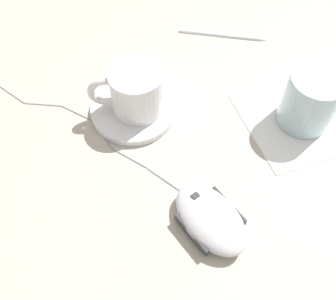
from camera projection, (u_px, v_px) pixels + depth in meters
The scene contains 8 objects.
ground_plane at pixel (228, 127), 0.53m from camera, with size 3.00×3.00×0.00m, color #B2A899.
saucer at pixel (134, 109), 0.55m from camera, with size 0.12×0.12×0.01m, color white.
coffee_cup at pixel (135, 91), 0.51m from camera, with size 0.08×0.09×0.07m.
computer_mouse at pixel (210, 219), 0.44m from camera, with size 0.11×0.07×0.03m.
mouse_cable at pixel (85, 128), 0.53m from camera, with size 0.32×0.08×0.00m.
napkin_under_glass at pixel (297, 117), 0.54m from camera, with size 0.15×0.15×0.00m, color white.
drinking_glass at pixel (310, 100), 0.51m from camera, with size 0.07×0.07×0.08m, color silver.
pen at pixel (223, 34), 0.64m from camera, with size 0.13×0.10×0.01m.
Camera 1 is at (0.17, -0.28, 0.43)m, focal length 40.00 mm.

